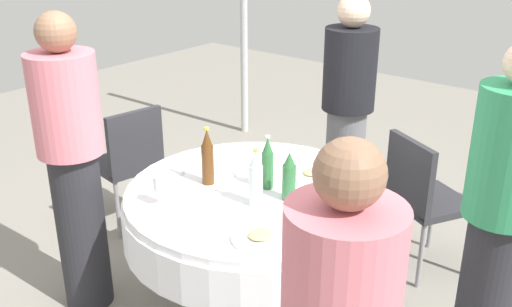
{
  "coord_description": "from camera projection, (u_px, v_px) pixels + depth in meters",
  "views": [
    {
      "loc": [
        2.09,
        1.7,
        2.07
      ],
      "look_at": [
        0.0,
        0.0,
        0.94
      ],
      "focal_mm": 41.23,
      "sensor_mm": 36.0,
      "label": 1
    }
  ],
  "objects": [
    {
      "name": "person_far",
      "position": [
        501.0,
        211.0,
        2.6
      ],
      "size": [
        0.34,
        0.34,
        1.6
      ],
      "rotation": [
        0.0,
        0.0,
        0.33
      ],
      "color": "#26262B",
      "rests_on": "ground_plane"
    },
    {
      "name": "chair_north",
      "position": [
        129.0,
        158.0,
        3.96
      ],
      "size": [
        0.46,
        0.46,
        0.87
      ],
      "rotation": [
        0.0,
        0.0,
        2.99
      ],
      "color": "#2D2D33",
      "rests_on": "ground_plane"
    },
    {
      "name": "wine_glass_west",
      "position": [
        348.0,
        213.0,
        2.55
      ],
      "size": [
        0.07,
        0.07,
        0.15
      ],
      "color": "white",
      "rests_on": "dining_table"
    },
    {
      "name": "bottle_green_right",
      "position": [
        268.0,
        164.0,
        2.98
      ],
      "size": [
        0.06,
        0.06,
        0.29
      ],
      "color": "#2D6B38",
      "rests_on": "dining_table"
    },
    {
      "name": "plate_south",
      "position": [
        260.0,
        237.0,
        2.55
      ],
      "size": [
        0.26,
        0.26,
        0.04
      ],
      "color": "white",
      "rests_on": "dining_table"
    },
    {
      "name": "bottle_clear_left",
      "position": [
        256.0,
        179.0,
        2.8
      ],
      "size": [
        0.07,
        0.07,
        0.29
      ],
      "color": "silver",
      "rests_on": "dining_table"
    },
    {
      "name": "plate_inner",
      "position": [
        229.0,
        168.0,
        3.24
      ],
      "size": [
        0.21,
        0.21,
        0.02
      ],
      "color": "white",
      "rests_on": "dining_table"
    },
    {
      "name": "bottle_green_outer",
      "position": [
        289.0,
        177.0,
        2.86
      ],
      "size": [
        0.07,
        0.07,
        0.26
      ],
      "color": "#2D6B38",
      "rests_on": "dining_table"
    },
    {
      "name": "person_outer",
      "position": [
        347.0,
        113.0,
        3.84
      ],
      "size": [
        0.34,
        0.34,
        1.6
      ],
      "rotation": [
        0.0,
        0.0,
        1.69
      ],
      "color": "slate",
      "rests_on": "ground_plane"
    },
    {
      "name": "bottle_brown_west",
      "position": [
        208.0,
        158.0,
        3.02
      ],
      "size": [
        0.06,
        0.06,
        0.31
      ],
      "color": "#593314",
      "rests_on": "dining_table"
    },
    {
      "name": "dining_table",
      "position": [
        256.0,
        216.0,
        3.06
      ],
      "size": [
        1.37,
        1.37,
        0.74
      ],
      "color": "white",
      "rests_on": "ground_plane"
    },
    {
      "name": "tent_pole_main",
      "position": [
        244.0,
        13.0,
        5.46
      ],
      "size": [
        0.07,
        0.07,
        2.35
      ],
      "primitive_type": "cylinder",
      "color": "#B2B5B7",
      "rests_on": "ground_plane"
    },
    {
      "name": "bottle_clear_far",
      "position": [
        359.0,
        191.0,
        2.65
      ],
      "size": [
        0.06,
        0.06,
        0.32
      ],
      "color": "silver",
      "rests_on": "dining_table"
    },
    {
      "name": "person_right",
      "position": [
        73.0,
        163.0,
        3.03
      ],
      "size": [
        0.34,
        0.34,
        1.63
      ],
      "rotation": [
        0.0,
        0.0,
        3.74
      ],
      "color": "#26262B",
      "rests_on": "ground_plane"
    },
    {
      "name": "chair_east",
      "position": [
        421.0,
        194.0,
        3.46
      ],
      "size": [
        0.54,
        0.54,
        0.87
      ],
      "rotation": [
        0.0,
        0.0,
        1.07
      ],
      "color": "#2D2D33",
      "rests_on": "ground_plane"
    },
    {
      "name": "wine_glass_outer",
      "position": [
        160.0,
        185.0,
        2.82
      ],
      "size": [
        0.06,
        0.06,
        0.15
      ],
      "color": "white",
      "rests_on": "dining_table"
    },
    {
      "name": "fork_left",
      "position": [
        200.0,
        220.0,
        2.71
      ],
      "size": [
        0.16,
        0.12,
        0.0
      ],
      "primitive_type": "cube",
      "rotation": [
        0.0,
        0.0,
        3.74
      ],
      "color": "silver",
      "rests_on": "dining_table"
    },
    {
      "name": "plate_near",
      "position": [
        312.0,
        175.0,
        3.15
      ],
      "size": [
        0.22,
        0.22,
        0.04
      ],
      "color": "white",
      "rests_on": "dining_table"
    },
    {
      "name": "spoon_right",
      "position": [
        180.0,
        178.0,
        3.14
      ],
      "size": [
        0.16,
        0.11,
        0.0
      ],
      "primitive_type": "cube",
      "rotation": [
        0.0,
        0.0,
        0.58
      ],
      "color": "silver",
      "rests_on": "dining_table"
    }
  ]
}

